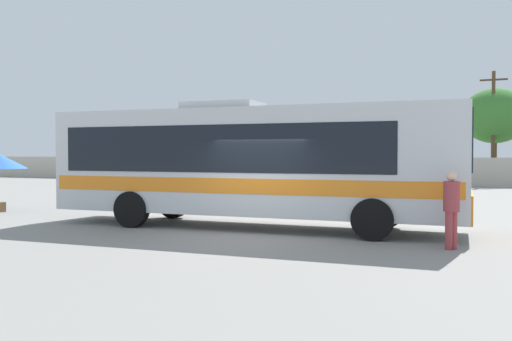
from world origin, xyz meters
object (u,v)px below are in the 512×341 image
(roadside_tree_midleft, at_px, (341,129))
(parked_car_second_red, at_px, (238,173))
(utility_pole_near, at_px, (493,125))
(roadside_tree_midright, at_px, (495,116))
(coach_bus_silver_orange, at_px, (247,160))
(attendant_by_bus_door, at_px, (451,205))
(parked_car_leftmost_grey, at_px, (170,172))
(roadside_tree_left, at_px, (222,126))

(roadside_tree_midleft, bearing_deg, parked_car_second_red, -121.71)
(utility_pole_near, relative_size, roadside_tree_midright, 1.15)
(coach_bus_silver_orange, distance_m, roadside_tree_midright, 29.69)
(attendant_by_bus_door, distance_m, parked_car_leftmost_grey, 30.12)
(parked_car_second_red, xyz_separation_m, roadside_tree_left, (-4.79, 7.29, 3.66))
(attendant_by_bus_door, relative_size, utility_pole_near, 0.22)
(attendant_by_bus_door, height_order, parked_car_second_red, attendant_by_bus_door)
(roadside_tree_midright, bearing_deg, coach_bus_silver_orange, -104.16)
(parked_car_second_red, relative_size, roadside_tree_midright, 0.68)
(coach_bus_silver_orange, height_order, parked_car_leftmost_grey, coach_bus_silver_orange)
(parked_car_leftmost_grey, relative_size, roadside_tree_midleft, 0.78)
(coach_bus_silver_orange, bearing_deg, parked_car_leftmost_grey, 126.26)
(coach_bus_silver_orange, relative_size, roadside_tree_midleft, 2.10)
(parked_car_leftmost_grey, relative_size, utility_pole_near, 0.56)
(coach_bus_silver_orange, bearing_deg, utility_pole_near, 75.40)
(roadside_tree_midleft, bearing_deg, roadside_tree_midright, 0.38)
(coach_bus_silver_orange, distance_m, parked_car_second_red, 22.15)
(attendant_by_bus_door, distance_m, parked_car_second_red, 26.41)
(attendant_by_bus_door, relative_size, parked_car_leftmost_grey, 0.39)
(parked_car_second_red, distance_m, roadside_tree_midleft, 10.50)
(attendant_by_bus_door, xyz_separation_m, roadside_tree_left, (-19.71, 29.08, 3.49))
(attendant_by_bus_door, distance_m, roadside_tree_left, 35.31)
(parked_car_second_red, relative_size, roadside_tree_left, 0.76)
(utility_pole_near, xyz_separation_m, roadside_tree_midright, (0.15, 1.48, 0.73))
(utility_pole_near, distance_m, roadside_tree_left, 21.14)
(attendant_by_bus_door, distance_m, utility_pole_near, 29.07)
(roadside_tree_left, bearing_deg, attendant_by_bus_door, -55.87)
(coach_bus_silver_orange, xyz_separation_m, parked_car_leftmost_grey, (-14.90, 20.31, -1.12))
(utility_pole_near, distance_m, roadside_tree_midleft, 11.20)
(roadside_tree_left, bearing_deg, utility_pole_near, -0.59)
(roadside_tree_midright, bearing_deg, roadside_tree_midleft, -179.62)
(parked_car_leftmost_grey, height_order, roadside_tree_midleft, roadside_tree_midleft)
(parked_car_leftmost_grey, bearing_deg, utility_pole_near, 17.31)
(parked_car_second_red, bearing_deg, utility_pole_near, 23.40)
(parked_car_second_red, bearing_deg, parked_car_leftmost_grey, 177.69)
(utility_pole_near, height_order, roadside_tree_midright, utility_pole_near)
(utility_pole_near, bearing_deg, roadside_tree_left, 179.41)
(roadside_tree_left, distance_m, roadside_tree_midright, 21.33)
(coach_bus_silver_orange, relative_size, roadside_tree_midright, 1.73)
(utility_pole_near, height_order, roadside_tree_left, utility_pole_near)
(roadside_tree_left, distance_m, roadside_tree_midleft, 10.11)
(roadside_tree_midleft, xyz_separation_m, roadside_tree_midright, (11.26, 0.07, 0.75))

